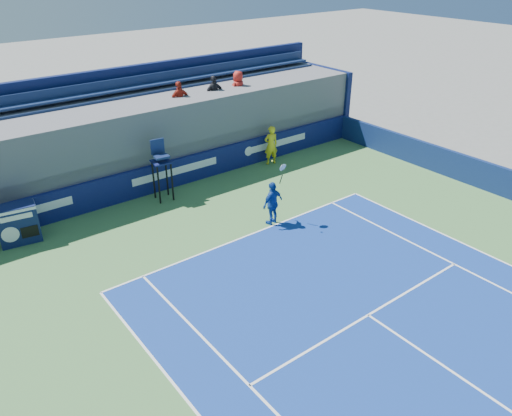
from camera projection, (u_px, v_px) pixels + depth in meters
ball_person at (271, 145)px, 23.07m from camera, size 0.75×0.58×1.83m
back_hoarding at (175, 173)px, 21.03m from camera, size 20.40×0.21×1.20m
match_clock at (18, 223)px, 16.92m from camera, size 1.41×0.90×1.40m
umpire_chair at (161, 164)px, 19.51m from camera, size 0.77×0.77×2.48m
tennis_player at (273, 203)px, 18.02m from camera, size 1.02×0.56×2.57m
stadium_seating at (150, 132)px, 21.90m from camera, size 21.00×4.05×4.40m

